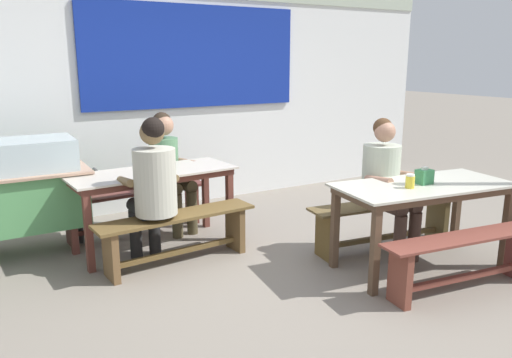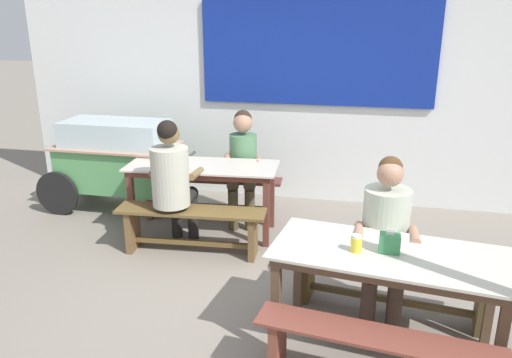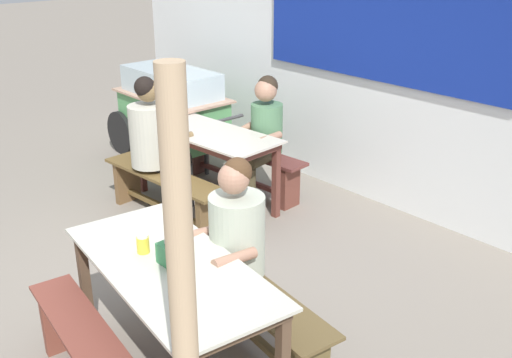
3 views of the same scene
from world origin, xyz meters
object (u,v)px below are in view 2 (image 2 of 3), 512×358
Objects in this scene: dining_table_near at (388,263)px; dining_table_far at (203,173)px; person_center_facing at (243,159)px; bench_near_back at (391,278)px; person_right_near_table at (386,231)px; bench_far_back at (214,190)px; bench_far_front at (191,224)px; person_left_back_turned at (173,178)px; condiment_jar at (356,243)px; tissue_box at (390,243)px; food_cart at (116,157)px.

dining_table_far is at bearing 138.10° from dining_table_near.
bench_near_back is at bearing -45.32° from person_center_facing.
dining_table_near is at bearing -54.12° from person_center_facing.
bench_near_back is 0.43m from person_right_near_table.
dining_table_far is at bearing -85.66° from bench_far_back.
bench_far_back is at bearing 139.59° from bench_near_back.
person_left_back_turned is (-0.19, 0.04, 0.45)m from bench_far_front.
person_left_back_turned reaches higher than bench_near_back.
bench_far_front is 0.93× the size of bench_near_back.
bench_near_back is 0.80m from condiment_jar.
person_left_back_turned is 1.06× the size of person_center_facing.
bench_far_front is 1.16× the size of person_right_near_table.
person_right_near_table is 8.62× the size of tissue_box.
dining_table_near reaches higher than bench_near_back.
person_left_back_turned is 2.11m from person_right_near_table.
person_right_near_table is 10.91× the size of condiment_jar.
food_cart reaches higher than tissue_box.
bench_far_front is 1.18× the size of person_center_facing.
dining_table_far is 1.02× the size of bench_far_back.
bench_far_front is at bearing 158.30° from person_right_near_table.
tissue_box reaches higher than bench_far_front.
person_left_back_turned reaches higher than bench_far_front.
dining_table_near is 1.21× the size of person_left_back_turned.
tissue_box is (1.98, -1.19, 0.07)m from person_left_back_turned.
food_cart is at bearing -178.56° from bench_far_back.
person_center_facing is 2.23m from person_right_near_table.
person_right_near_table is at bearing -47.79° from person_center_facing.
condiment_jar is at bearing -168.74° from tissue_box.
person_left_back_turned reaches higher than dining_table_near.
bench_near_back is 0.90× the size of food_cart.
person_left_back_turned is (-0.11, -0.96, 0.45)m from bench_far_back.
bench_far_back is 2.89m from tissue_box.
bench_far_front is at bearing -37.24° from food_cart.
dining_table_far is 2.34m from condiment_jar.
bench_far_front is at bearing 147.49° from tissue_box.
bench_near_back is 1.24× the size of person_right_near_table.
condiment_jar reaches higher than dining_table_near.
bench_far_front is 0.84× the size of food_cart.
bench_near_back is at bearing 39.54° from person_right_near_table.
condiment_jar is at bearing -46.14° from dining_table_far.
bench_far_front is 1.11× the size of person_left_back_turned.
dining_table_far is at bearing 133.86° from condiment_jar.
condiment_jar reaches higher than bench_far_back.
person_right_near_table is (1.79, -0.71, 0.41)m from bench_far_front.
tissue_box is 0.22m from condiment_jar.
bench_near_back is at bearing 62.47° from condiment_jar.
condiment_jar is (1.77, -1.23, 0.06)m from person_left_back_turned.
bench_far_back is at bearing 131.10° from tissue_box.
bench_near_back is (1.86, -0.65, -0.01)m from bench_far_front.
bench_near_back is 0.72m from tissue_box.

